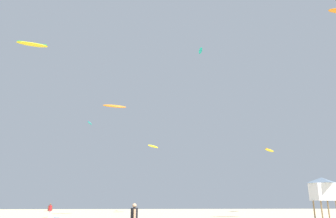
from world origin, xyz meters
name	(u,v)px	position (x,y,z in m)	size (l,w,h in m)	color
person_foreground	(134,217)	(-2.79, 4.52, 1.04)	(0.40, 0.59, 1.79)	navy
person_midground	(50,209)	(-13.23, 24.67, 0.92)	(0.48, 0.35, 1.57)	silver
lifeguard_tower	(323,189)	(15.42, 18.14, 3.05)	(2.30, 2.30, 4.15)	#8C704C
kite_aloft_1	(115,106)	(-7.07, 29.51, 14.66)	(3.46, 1.79, 0.71)	orange
kite_aloft_2	(270,150)	(18.42, 39.52, 10.11)	(3.02, 3.38, 0.59)	yellow
kite_aloft_3	(90,123)	(-12.66, 41.44, 14.98)	(0.79, 2.35, 0.59)	#19B29E
kite_aloft_4	(32,44)	(-19.08, 28.53, 23.40)	(4.42, 2.46, 0.57)	yellow
kite_aloft_5	(153,146)	(-1.50, 38.09, 10.39)	(2.26, 2.67, 0.63)	yellow
kite_aloft_6	(201,51)	(6.58, 36.72, 27.11)	(0.92, 2.48, 0.54)	#19B29E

